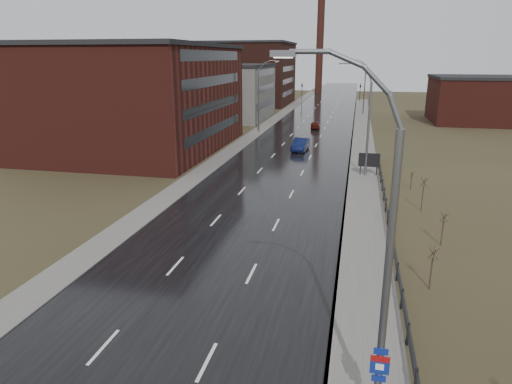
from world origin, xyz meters
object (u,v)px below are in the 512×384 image
at_px(car_near, 301,145).
at_px(car_far, 315,125).
at_px(billboard, 369,161).
at_px(streetlight_main, 377,261).

distance_m(car_near, car_far, 19.40).
height_order(billboard, car_far, billboard).
distance_m(streetlight_main, car_far, 65.89).
bearing_deg(car_far, billboard, 99.03).
relative_size(streetlight_main, car_far, 3.23).
relative_size(streetlight_main, billboard, 4.91).
xyz_separation_m(streetlight_main, car_near, (-7.83, 45.81, -5.25)).
bearing_deg(car_near, streetlight_main, -77.20).
height_order(streetlight_main, car_far, streetlight_main).
distance_m(streetlight_main, billboard, 34.36).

